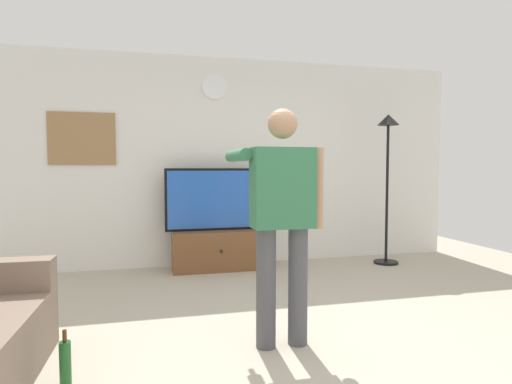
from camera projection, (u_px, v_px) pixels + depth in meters
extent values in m
plane|color=#B2A893|center=(307.00, 356.00, 2.90)|extent=(8.40, 8.40, 0.00)
cube|color=silver|center=(228.00, 162.00, 5.68)|extent=(6.40, 0.10, 2.70)
cube|color=brown|center=(219.00, 250.00, 5.36)|extent=(1.14, 0.40, 0.49)
sphere|color=black|center=(221.00, 251.00, 5.14)|extent=(0.04, 0.04, 0.04)
cube|color=black|center=(218.00, 199.00, 5.37)|extent=(1.31, 0.06, 0.78)
cube|color=blue|center=(218.00, 199.00, 5.33)|extent=(1.25, 0.01, 0.72)
cylinder|color=white|center=(214.00, 87.00, 5.52)|extent=(0.32, 0.03, 0.32)
cube|color=#997047|center=(82.00, 139.00, 5.17)|extent=(0.77, 0.04, 0.63)
cylinder|color=black|center=(386.00, 262.00, 5.70)|extent=(0.32, 0.32, 0.03)
cylinder|color=black|center=(387.00, 194.00, 5.65)|extent=(0.04, 0.04, 1.80)
cone|color=black|center=(388.00, 120.00, 5.59)|extent=(0.28, 0.28, 0.14)
cylinder|color=#4C4C51|center=(266.00, 288.00, 3.02)|extent=(0.14, 0.14, 0.85)
cylinder|color=#4C4C51|center=(298.00, 286.00, 3.08)|extent=(0.14, 0.14, 0.85)
cube|color=#33724C|center=(282.00, 188.00, 3.01)|extent=(0.43, 0.22, 0.57)
sphere|color=tan|center=(283.00, 124.00, 2.98)|extent=(0.21, 0.21, 0.21)
cylinder|color=#33724C|center=(238.00, 155.00, 3.21)|extent=(0.09, 0.58, 0.09)
cube|color=white|center=(230.00, 157.00, 3.52)|extent=(0.04, 0.12, 0.04)
cylinder|color=tan|center=(317.00, 188.00, 3.07)|extent=(0.09, 0.09, 0.58)
cylinder|color=#1E5923|center=(65.00, 365.00, 2.48)|extent=(0.07, 0.07, 0.27)
cylinder|color=#4C2814|center=(65.00, 336.00, 2.47)|extent=(0.02, 0.02, 0.07)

